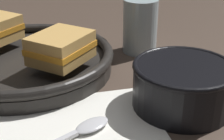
{
  "coord_description": "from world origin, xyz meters",
  "views": [
    {
      "loc": [
        -0.16,
        -0.41,
        0.27
      ],
      "look_at": [
        0.04,
        0.05,
        0.04
      ],
      "focal_mm": 55.0,
      "sensor_mm": 36.0,
      "label": 1
    }
  ],
  "objects": [
    {
      "name": "ground_plane",
      "position": [
        0.0,
        0.0,
        0.0
      ],
      "size": [
        4.0,
        4.0,
        0.0
      ],
      "primitive_type": "plane",
      "color": "#47382D"
    },
    {
      "name": "soup_bowl",
      "position": [
        0.12,
        -0.04,
        0.04
      ],
      "size": [
        0.15,
        0.15,
        0.07
      ],
      "color": "black",
      "rests_on": "ground_plane"
    },
    {
      "name": "spoon",
      "position": [
        -0.05,
        -0.05,
        0.01
      ],
      "size": [
        0.16,
        0.07,
        0.01
      ],
      "rotation": [
        0.0,
        0.0,
        0.33
      ],
      "color": "silver",
      "rests_on": "napkin"
    },
    {
      "name": "drinking_glass",
      "position": [
        0.16,
        0.18,
        0.06
      ],
      "size": [
        0.07,
        0.07,
        0.11
      ],
      "color": "silver",
      "rests_on": "ground_plane"
    },
    {
      "name": "skillet",
      "position": [
        -0.07,
        0.18,
        0.02
      ],
      "size": [
        0.32,
        0.32,
        0.04
      ],
      "color": "black",
      "rests_on": "ground_plane"
    },
    {
      "name": "sandwich_near_left",
      "position": [
        -0.03,
        0.11,
        0.07
      ],
      "size": [
        0.13,
        0.12,
        0.05
      ],
      "rotation": [
        0.0,
        0.0,
        6.94
      ],
      "color": "tan",
      "rests_on": "skillet"
    }
  ]
}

